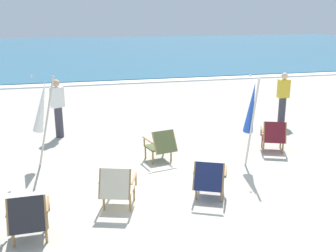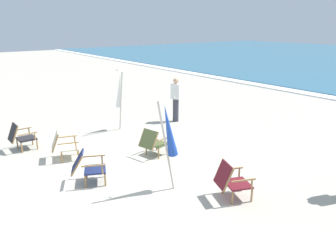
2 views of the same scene
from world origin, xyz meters
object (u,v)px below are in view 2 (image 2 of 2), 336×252
at_px(beach_chair_back_right, 231,180).
at_px(umbrella_furled_white, 120,91).
at_px(beach_chair_mid_center, 63,144).
at_px(beach_chair_back_left, 87,166).
at_px(beach_chair_front_left, 153,142).
at_px(person_near_chairs, 176,99).
at_px(beach_chair_front_right, 20,136).
at_px(umbrella_furled_blue, 169,132).

xyz_separation_m(beach_chair_back_right, umbrella_furled_white, (-5.45, 0.48, 0.93)).
height_order(beach_chair_back_right, beach_chair_mid_center, beach_chair_back_right).
bearing_deg(beach_chair_back_left, beach_chair_front_left, 100.69).
distance_m(beach_chair_mid_center, person_near_chairs, 4.79).
height_order(beach_chair_front_right, umbrella_furled_blue, umbrella_furled_blue).
height_order(beach_chair_mid_center, umbrella_furled_white, umbrella_furled_white).
relative_size(beach_chair_mid_center, umbrella_furled_white, 0.40).
height_order(beach_chair_back_right, umbrella_furled_blue, umbrella_furled_blue).
distance_m(beach_chair_mid_center, umbrella_furled_blue, 3.45).
bearing_deg(beach_chair_front_right, beach_chair_mid_center, 27.31).
distance_m(beach_chair_mid_center, beach_chair_front_left, 2.43).
relative_size(beach_chair_front_left, umbrella_furled_blue, 0.41).
height_order(beach_chair_mid_center, beach_chair_front_left, beach_chair_mid_center).
bearing_deg(beach_chair_mid_center, beach_chair_front_right, -152.69).
bearing_deg(beach_chair_back_left, beach_chair_mid_center, 177.95).
relative_size(beach_chair_back_left, umbrella_furled_white, 0.45).
distance_m(beach_chair_back_left, umbrella_furled_blue, 2.12).
xyz_separation_m(umbrella_furled_blue, umbrella_furled_white, (-4.39, 1.29, -0.01)).
bearing_deg(umbrella_furled_blue, beach_chair_back_left, -137.96).
distance_m(beach_chair_back_right, umbrella_furled_white, 5.55).
bearing_deg(beach_chair_mid_center, person_near_chairs, 102.19).
relative_size(beach_chair_mid_center, beach_chair_front_left, 0.99).
distance_m(beach_chair_back_left, person_near_chairs, 5.46).
bearing_deg(beach_chair_mid_center, beach_chair_back_left, -2.05).
xyz_separation_m(beach_chair_back_right, person_near_chairs, (-5.17, 2.64, 0.41)).
xyz_separation_m(beach_chair_back_left, umbrella_furled_blue, (1.41, 1.27, 0.95)).
relative_size(beach_chair_mid_center, beach_chair_back_left, 0.89).
xyz_separation_m(beach_chair_back_right, beach_chair_back_left, (-2.47, -2.08, -0.01)).
bearing_deg(beach_chair_back_left, umbrella_furled_white, 139.36).
relative_size(beach_chair_mid_center, person_near_chairs, 0.52).
relative_size(beach_chair_back_left, person_near_chairs, 0.58).
bearing_deg(person_near_chairs, beach_chair_front_left, -48.66).
xyz_separation_m(beach_chair_mid_center, person_near_chairs, (-1.01, 4.67, 0.41)).
distance_m(beach_chair_front_left, umbrella_furled_blue, 2.21).
relative_size(beach_chair_back_right, umbrella_furled_blue, 0.41).
height_order(beach_chair_back_left, umbrella_furled_white, umbrella_furled_white).
height_order(beach_chair_back_right, umbrella_furled_white, umbrella_furled_white).
height_order(beach_chair_mid_center, person_near_chairs, person_near_chairs).
xyz_separation_m(beach_chair_back_left, beach_chair_front_right, (-3.10, -0.67, 0.01)).
distance_m(beach_chair_front_right, beach_chair_front_left, 3.88).
height_order(umbrella_furled_white, person_near_chairs, umbrella_furled_white).
xyz_separation_m(beach_chair_back_left, beach_chair_front_left, (-0.40, 2.12, 0.00)).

